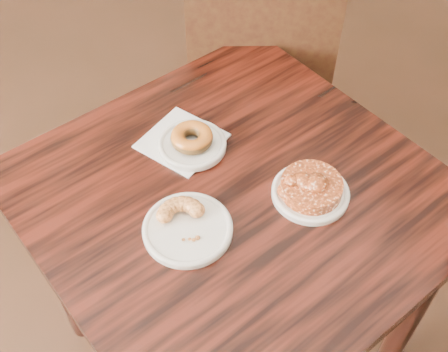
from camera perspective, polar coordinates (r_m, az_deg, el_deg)
name	(u,v)px	position (r m, az deg, el deg)	size (l,w,h in m)	color
cafe_table	(233,282)	(1.48, 0.93, -10.71)	(0.81, 0.81, 0.75)	black
chair_far	(255,84)	(1.88, 3.13, 9.28)	(0.45, 0.45, 0.90)	black
napkin	(182,141)	(1.27, -4.29, 3.59)	(0.16, 0.16, 0.00)	white
plate_donut	(192,145)	(1.25, -3.24, 3.18)	(0.15, 0.15, 0.01)	silver
plate_cruller	(188,229)	(1.11, -3.71, -5.41)	(0.18, 0.18, 0.01)	white
plate_fritter	(310,193)	(1.17, 8.76, -1.73)	(0.16, 0.16, 0.01)	white
glazed_donut	(192,138)	(1.23, -3.29, 3.91)	(0.09, 0.09, 0.03)	#9B5316
apple_fritter	(312,185)	(1.15, 8.91, -0.89)	(0.17, 0.17, 0.04)	#471A07
cruller_fragment	(187,223)	(1.09, -3.77, -4.77)	(0.11, 0.11, 0.03)	brown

